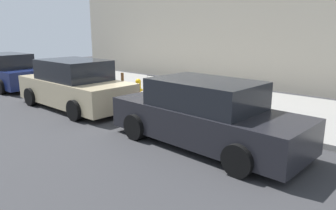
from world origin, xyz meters
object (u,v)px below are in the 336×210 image
object	(u,v)px
suitcase_red_3	(190,99)
parked_car_beige_1	(75,86)
suitcase_navy_2	(205,100)
bollard_post	(123,84)
suitcase_silver_0	(237,109)
parked_car_navy_2	(7,72)
parked_car_charcoal_0	(205,115)
suitcase_olive_6	(151,92)
suitcase_teal_4	(175,97)
suitcase_maroon_5	(163,95)
fire_hydrant	(138,88)
suitcase_black_1	(219,104)

from	to	relation	value
suitcase_red_3	parked_car_beige_1	distance (m)	4.02
suitcase_navy_2	bollard_post	world-z (taller)	suitcase_navy_2
suitcase_silver_0	parked_car_navy_2	bearing A→B (deg)	11.18
suitcase_silver_0	parked_car_charcoal_0	world-z (taller)	parked_car_charcoal_0
suitcase_olive_6	suitcase_teal_4	bearing A→B (deg)	-178.42
suitcase_teal_4	suitcase_maroon_5	world-z (taller)	suitcase_teal_4
parked_car_charcoal_0	parked_car_beige_1	distance (m)	5.49
suitcase_maroon_5	fire_hydrant	xyz separation A→B (m)	(1.31, -0.06, 0.10)
suitcase_black_1	fire_hydrant	bearing A→B (deg)	-1.14
suitcase_teal_4	bollard_post	xyz separation A→B (m)	(2.63, 0.11, 0.15)
suitcase_teal_4	suitcase_maroon_5	size ratio (longest dim) A/B	1.09
fire_hydrant	suitcase_olive_6	bearing A→B (deg)	174.68
suitcase_teal_4	suitcase_maroon_5	xyz separation A→B (m)	(0.58, 0.02, -0.03)
suitcase_navy_2	parked_car_beige_1	xyz separation A→B (m)	(3.96, 2.16, 0.28)
fire_hydrant	parked_car_navy_2	distance (m)	7.01
suitcase_navy_2	bollard_post	distance (m)	3.81
suitcase_red_3	parked_car_charcoal_0	size ratio (longest dim) A/B	0.19
suitcase_silver_0	bollard_post	size ratio (longest dim) A/B	0.85
suitcase_silver_0	suitcase_navy_2	xyz separation A→B (m)	(1.15, -0.00, 0.10)
suitcase_black_1	parked_car_beige_1	bearing A→B (deg)	24.62
suitcase_olive_6	bollard_post	bearing A→B (deg)	3.06
bollard_post	parked_car_beige_1	xyz separation A→B (m)	(0.16, 2.00, 0.19)
suitcase_silver_0	suitcase_olive_6	world-z (taller)	suitcase_olive_6
parked_car_charcoal_0	suitcase_teal_4	bearing A→B (deg)	-37.98
suitcase_silver_0	suitcase_black_1	bearing A→B (deg)	7.01
suitcase_maroon_5	bollard_post	bearing A→B (deg)	2.65
suitcase_navy_2	parked_car_beige_1	bearing A→B (deg)	28.55
parked_car_beige_1	fire_hydrant	bearing A→B (deg)	-112.49
suitcase_maroon_5	suitcase_teal_4	bearing A→B (deg)	-178.37
suitcase_silver_0	bollard_post	world-z (taller)	bollard_post
suitcase_black_1	suitcase_navy_2	xyz separation A→B (m)	(0.58, -0.08, 0.01)
suitcase_maroon_5	suitcase_red_3	bearing A→B (deg)	-177.37
suitcase_teal_4	suitcase_maroon_5	bearing A→B (deg)	1.63
suitcase_navy_2	parked_car_beige_1	world-z (taller)	parked_car_beige_1
suitcase_black_1	bollard_post	size ratio (longest dim) A/B	1.11
suitcase_maroon_5	fire_hydrant	distance (m)	1.32
parked_car_charcoal_0	parked_car_beige_1	bearing A→B (deg)	0.00
bollard_post	parked_car_beige_1	size ratio (longest dim) A/B	0.19
suitcase_red_3	parked_car_navy_2	distance (m)	9.41
suitcase_olive_6	parked_car_charcoal_0	bearing A→B (deg)	151.54
suitcase_silver_0	suitcase_black_1	distance (m)	0.58
suitcase_navy_2	suitcase_olive_6	size ratio (longest dim) A/B	1.10
suitcase_navy_2	bollard_post	size ratio (longest dim) A/B	1.15
suitcase_silver_0	suitcase_teal_4	size ratio (longest dim) A/B	0.84
suitcase_black_1	parked_car_navy_2	world-z (taller)	parked_car_navy_2
fire_hydrant	bollard_post	xyz separation A→B (m)	(0.74, 0.15, 0.07)
parked_car_charcoal_0	parked_car_beige_1	size ratio (longest dim) A/B	1.03
suitcase_navy_2	suitcase_black_1	bearing A→B (deg)	172.60
suitcase_red_3	parked_car_charcoal_0	bearing A→B (deg)	134.40
suitcase_navy_2	suitcase_red_3	xyz separation A→B (m)	(0.58, 0.00, -0.05)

